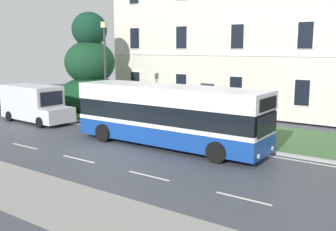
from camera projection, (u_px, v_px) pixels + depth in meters
ground_plane at (123, 146)px, 19.81m from camera, size 60.00×56.00×0.18m
georgian_townhouse at (240, 26)px, 32.19m from camera, size 18.87×10.76×13.10m
iron_verge_railing at (144, 122)px, 22.98m from camera, size 14.89×0.04×0.97m
evergreen_tree at (91, 75)px, 30.19m from camera, size 5.08×5.08×7.75m
single_decker_bus at (169, 115)px, 19.47m from camera, size 10.31×2.74×3.06m
white_panel_van at (34, 103)px, 26.07m from camera, size 5.68×2.42×2.43m
street_lamp_post at (105, 65)px, 25.01m from camera, size 0.36×0.24×6.43m
litter_bin at (216, 127)px, 21.08m from camera, size 0.46×0.46×1.11m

